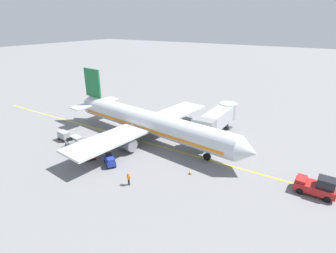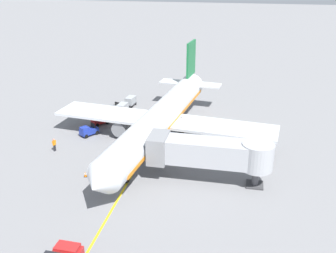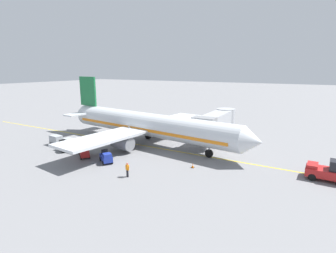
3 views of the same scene
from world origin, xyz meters
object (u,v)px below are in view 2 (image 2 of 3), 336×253
at_px(jet_bridge, 209,152).
at_px(safety_cone_nose_left, 85,174).
at_px(baggage_cart_front, 113,113).
at_px(baggage_cart_second_in_train, 123,108).
at_px(baggage_tug_spare, 114,109).
at_px(baggage_tug_lead, 100,120).
at_px(parked_airliner, 161,118).
at_px(baggage_cart_third_in_train, 131,101).
at_px(baggage_tug_trailing, 89,131).
at_px(ground_crew_wing_walker, 54,144).

xyz_separation_m(jet_bridge, safety_cone_nose_left, (13.47, 1.86, -3.16)).
xyz_separation_m(baggage_cart_front, baggage_cart_second_in_train, (-0.66, -2.66, 0.00)).
height_order(baggage_tug_spare, baggage_cart_front, baggage_tug_spare).
bearing_deg(baggage_cart_second_in_train, baggage_tug_lead, 70.03).
relative_size(baggage_tug_spare, safety_cone_nose_left, 4.69).
distance_m(baggage_tug_spare, baggage_cart_second_in_train, 1.36).
relative_size(parked_airliner, safety_cone_nose_left, 63.29).
bearing_deg(baggage_cart_second_in_train, parked_airliner, 132.90).
distance_m(parked_airliner, baggage_cart_third_in_train, 14.81).
relative_size(jet_bridge, safety_cone_nose_left, 22.39).
relative_size(baggage_cart_front, baggage_cart_second_in_train, 1.00).
distance_m(jet_bridge, baggage_cart_front, 22.43).
bearing_deg(safety_cone_nose_left, baggage_cart_third_in_train, -85.80).
distance_m(baggage_tug_trailing, baggage_tug_spare, 9.00).
xyz_separation_m(jet_bridge, baggage_tug_lead, (17.34, -12.88, -2.74)).
bearing_deg(parked_airliner, baggage_tug_trailing, 2.51).
relative_size(baggage_tug_trailing, baggage_cart_front, 0.93).
xyz_separation_m(baggage_tug_spare, ground_crew_wing_walker, (3.00, 14.35, 0.24)).
bearing_deg(jet_bridge, safety_cone_nose_left, 7.86).
bearing_deg(parked_airliner, baggage_cart_front, -34.77).
relative_size(baggage_tug_trailing, ground_crew_wing_walker, 1.62).
relative_size(parked_airliner, jet_bridge, 2.83).
distance_m(parked_airliner, ground_crew_wing_walker, 13.95).
bearing_deg(baggage_cart_front, baggage_cart_second_in_train, -104.02).
xyz_separation_m(parked_airliner, ground_crew_wing_walker, (12.48, 5.83, -2.23)).
relative_size(baggage_tug_trailing, baggage_cart_second_in_train, 0.93).
bearing_deg(baggage_tug_trailing, baggage_cart_front, -101.07).
bearing_deg(ground_crew_wing_walker, baggage_cart_front, -106.96).
xyz_separation_m(parked_airliner, baggage_tug_lead, (10.05, -3.63, -2.47)).
relative_size(jet_bridge, baggage_cart_second_in_train, 4.46).
height_order(parked_airliner, baggage_cart_third_in_train, parked_airliner).
bearing_deg(ground_crew_wing_walker, jet_bridge, 170.17).
bearing_deg(baggage_cart_second_in_train, baggage_tug_spare, 11.35).
xyz_separation_m(baggage_cart_third_in_train, ground_crew_wing_walker, (4.58, 18.15, 0.00)).
relative_size(jet_bridge, baggage_tug_trailing, 4.81).
bearing_deg(ground_crew_wing_walker, parked_airliner, -154.98).
relative_size(baggage_cart_second_in_train, safety_cone_nose_left, 5.02).
distance_m(baggage_tug_lead, baggage_cart_second_in_train, 5.50).
bearing_deg(parked_airliner, baggage_tug_spare, -41.98).
distance_m(jet_bridge, baggage_tug_lead, 21.77).
xyz_separation_m(jet_bridge, ground_crew_wing_walker, (19.77, -3.42, -2.50)).
height_order(jet_bridge, baggage_cart_front, jet_bridge).
distance_m(baggage_tug_lead, baggage_cart_front, 2.79).
xyz_separation_m(jet_bridge, baggage_cart_second_in_train, (15.46, -18.04, -2.50)).
relative_size(baggage_tug_lead, ground_crew_wing_walker, 1.60).
xyz_separation_m(baggage_tug_lead, ground_crew_wing_walker, (2.43, 9.45, 0.24)).
height_order(baggage_tug_lead, baggage_cart_third_in_train, baggage_tug_lead).
distance_m(baggage_cart_front, safety_cone_nose_left, 17.46).
bearing_deg(safety_cone_nose_left, baggage_cart_front, -81.23).
xyz_separation_m(jet_bridge, baggage_tug_trailing, (17.41, -8.81, -2.74)).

